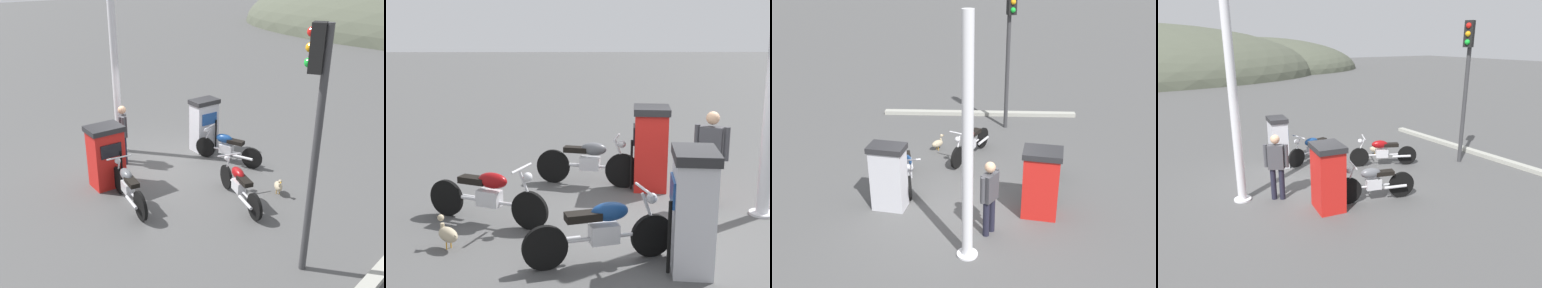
# 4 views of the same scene
# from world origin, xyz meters

# --- Properties ---
(ground_plane) EXTENTS (120.00, 120.00, 0.00)m
(ground_plane) POSITION_xyz_m (0.00, 0.00, 0.00)
(ground_plane) COLOR #4C4C4C
(fuel_pump_near) EXTENTS (0.75, 0.88, 1.50)m
(fuel_pump_near) POSITION_xyz_m (-0.12, -1.62, 0.76)
(fuel_pump_near) COLOR red
(fuel_pump_near) RESTS_ON ground
(fuel_pump_far) EXTENTS (0.63, 0.83, 1.49)m
(fuel_pump_far) POSITION_xyz_m (-0.12, 1.62, 0.76)
(fuel_pump_far) COLOR silver
(fuel_pump_far) RESTS_ON ground
(motorcycle_near_pump) EXTENTS (1.91, 0.75, 0.96)m
(motorcycle_near_pump) POSITION_xyz_m (0.99, -1.80, 0.46)
(motorcycle_near_pump) COLOR black
(motorcycle_near_pump) RESTS_ON ground
(motorcycle_far_pump) EXTENTS (1.91, 0.71, 0.92)m
(motorcycle_far_pump) POSITION_xyz_m (0.94, 1.44, 0.44)
(motorcycle_far_pump) COLOR black
(motorcycle_far_pump) RESTS_ON ground
(motorcycle_extra) EXTENTS (1.89, 0.97, 0.93)m
(motorcycle_extra) POSITION_xyz_m (2.56, 0.07, 0.45)
(motorcycle_extra) COLOR black
(motorcycle_extra) RESTS_ON ground
(attendant_person) EXTENTS (0.53, 0.37, 1.58)m
(attendant_person) POSITION_xyz_m (-0.92, -0.57, 0.90)
(attendant_person) COLOR #1E1E2D
(attendant_person) RESTS_ON ground
(wandering_duck) EXTENTS (0.38, 0.37, 0.44)m
(wandering_duck) POSITION_xyz_m (2.96, 1.00, 0.21)
(wandering_duck) COLOR tan
(wandering_duck) RESTS_ON ground
(roadside_traffic_light) EXTENTS (0.40, 0.30, 4.17)m
(roadside_traffic_light) POSITION_xyz_m (4.79, -0.89, 2.82)
(roadside_traffic_light) COLOR #38383A
(roadside_traffic_light) RESTS_ON ground
(canopy_support_pole) EXTENTS (0.40, 0.40, 4.50)m
(canopy_support_pole) POSITION_xyz_m (-1.68, -0.20, 2.17)
(canopy_support_pole) COLOR silver
(canopy_support_pole) RESTS_ON ground
(road_edge_kerb) EXTENTS (0.51, 6.32, 0.12)m
(road_edge_kerb) POSITION_xyz_m (5.87, 0.00, 0.06)
(road_edge_kerb) COLOR #9E9E93
(road_edge_kerb) RESTS_ON ground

